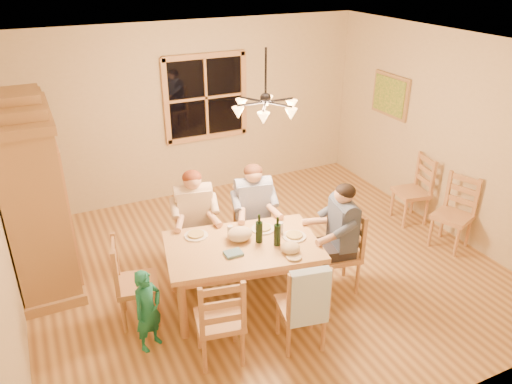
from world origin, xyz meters
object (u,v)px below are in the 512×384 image
chair_spare_back (410,202)px  adult_plaid_man (253,203)px  armoire (36,201)px  adult_woman (194,210)px  chair_near_left (220,332)px  chair_far_left (196,248)px  adult_slate_man (341,225)px  wine_bottle_b (277,231)px  chair_spare_front (450,227)px  chandelier (265,107)px  chair_end_right (338,265)px  dining_table (243,253)px  wine_bottle_a (259,228)px  chair_near_right (301,318)px  chair_end_left (139,296)px  child (148,310)px  chair_far_right (254,241)px

chair_spare_back → adult_plaid_man: bearing=99.9°
armoire → adult_woman: 1.77m
chair_near_left → adult_plaid_man: 1.78m
chair_far_left → adult_slate_man: 1.80m
wine_bottle_b → chair_spare_front: bearing=1.4°
chandelier → armoire: bearing=159.5°
chair_far_left → chair_spare_front: (3.21, -0.93, 0.00)m
chair_end_right → wine_bottle_b: wine_bottle_b is taller
dining_table → chair_spare_back: chair_spare_back is taller
chair_end_right → chair_spare_front: size_ratio=1.00×
chair_spare_front → chair_spare_back: same height
wine_bottle_a → chair_near_right: bearing=-84.8°
adult_plaid_man → adult_woman: bearing=0.0°
chair_near_right → chair_end_right: bearing=46.7°
chair_end_left → wine_bottle_b: size_ratio=3.00×
armoire → chair_spare_front: size_ratio=2.32×
chair_end_left → adult_slate_man: bearing=90.0°
adult_plaid_man → wine_bottle_a: (-0.27, -0.72, 0.08)m
adult_slate_man → wine_bottle_a: (-0.93, 0.18, 0.08)m
chair_end_right → child: bearing=101.5°
wine_bottle_a → dining_table: bearing=172.0°
chandelier → dining_table: bearing=-135.6°
chair_far_left → chandelier: bearing=166.9°
chair_near_right → wine_bottle_b: size_ratio=3.00×
chair_near_left → adult_slate_man: (1.65, 0.47, 0.54)m
armoire → chair_near_right: size_ratio=2.32×
armoire → adult_plaid_man: armoire is taller
dining_table → chair_end_right: bearing=-10.7°
chair_spare_back → chair_near_left: bearing=121.3°
dining_table → chair_end_left: 1.18m
adult_woman → child: bearing=62.0°
armoire → chair_far_right: armoire is taller
chair_far_right → chair_end_right: bearing=136.6°
adult_plaid_man → chair_spare_back: (2.50, 0.00, -0.54)m
chair_far_left → chair_far_right: (0.71, -0.13, 0.00)m
armoire → chair_near_right: bearing=-45.7°
chair_far_left → child: chair_far_left is taller
chair_near_left → chair_end_right: bearing=26.6°
chair_end_right → wine_bottle_a: size_ratio=3.00×
adult_slate_man → wine_bottle_a: 0.95m
dining_table → chair_end_right: (1.11, -0.21, -0.35)m
armoire → adult_woman: bearing=-18.9°
dining_table → chair_end_right: size_ratio=1.80×
chair_near_left → adult_plaid_man: adult_plaid_man is taller
chair_near_left → chair_spare_front: same height
adult_woman → adult_slate_man: same height
chair_end_right → child: size_ratio=1.12×
chandelier → adult_woman: 1.49m
chair_far_left → chair_near_left: (-0.29, -1.51, 0.00)m
chair_near_right → adult_woman: 1.82m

